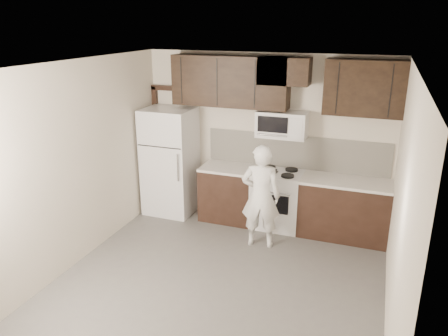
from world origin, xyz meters
The scene contains 14 objects.
floor centered at (0.00, 0.00, 0.00)m, with size 4.50×4.50×0.00m, color #555350.
back_wall centered at (0.00, 2.25, 1.35)m, with size 4.00×4.00×0.00m, color beige.
ceiling centered at (0.00, 0.00, 2.70)m, with size 4.50×4.50×0.00m, color white.
counter_run centered at (0.60, 1.94, 0.46)m, with size 2.95×0.64×0.91m.
stove centered at (0.30, 1.94, 0.46)m, with size 0.76×0.66×0.94m.
backsplash centered at (0.50, 2.24, 1.18)m, with size 2.90×0.02×0.54m, color beige.
upper_cabinets centered at (0.21, 2.08, 2.28)m, with size 3.48×0.35×0.78m.
microwave centered at (0.30, 2.06, 1.65)m, with size 0.76×0.42×0.40m.
refrigerator centered at (-1.55, 1.89, 0.90)m, with size 0.80×0.76×1.80m.
door_trim centered at (-1.92, 2.21, 1.25)m, with size 0.50×0.08×2.12m.
saucepan centered at (0.12, 1.79, 0.97)m, with size 0.27×0.15×0.15m.
baking_tray centered at (0.10, 1.84, 0.92)m, with size 0.37×0.28×0.02m, color black.
pizza centered at (0.10, 1.84, 0.94)m, with size 0.25×0.25×0.02m, color beige.
person centered at (0.22, 1.23, 0.77)m, with size 0.56×0.37×1.54m, color white.
Camera 1 is at (1.71, -4.38, 3.17)m, focal length 35.00 mm.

